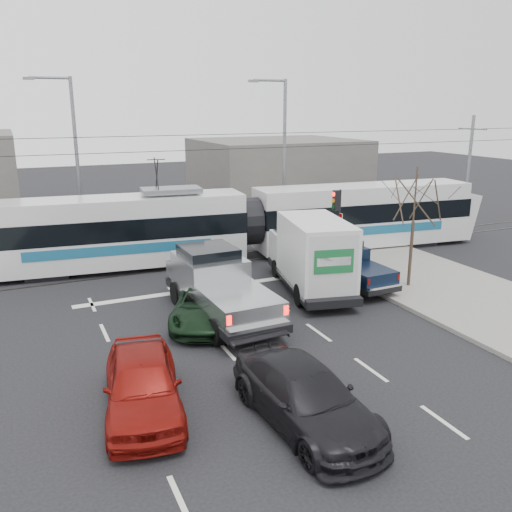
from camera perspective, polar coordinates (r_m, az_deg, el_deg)
name	(u,v)px	position (r m, az deg, el deg)	size (l,w,h in m)	color
ground	(274,341)	(18.12, 1.91, -8.93)	(120.00, 120.00, 0.00)	black
sidewalk_right	(478,300)	(23.24, 22.32, -4.33)	(6.00, 60.00, 0.15)	gray
rails	(185,264)	(26.90, -7.51, -0.80)	(60.00, 1.60, 0.03)	#33302D
building_right	(277,171)	(43.62, 2.20, 8.88)	(12.00, 10.00, 5.00)	#64605B
bare_tree	(415,200)	(23.14, 16.38, 5.66)	(2.40, 2.40, 5.00)	#47382B
traffic_signal	(337,211)	(25.81, 8.54, 4.70)	(0.44, 0.44, 3.60)	black
street_lamp_near	(282,148)	(32.38, 2.71, 11.24)	(2.38, 0.25, 9.00)	slate
street_lamp_far	(73,152)	(31.04, -18.72, 10.28)	(2.38, 0.25, 9.00)	slate
catenary	(182,185)	(26.10, -7.81, 7.38)	(60.00, 0.20, 7.00)	black
tram	(248,223)	(27.47, -0.83, 3.54)	(25.11, 5.11, 5.10)	silver
silver_pickup	(217,284)	(19.99, -4.12, -2.92)	(2.52, 6.66, 2.40)	black
box_truck	(311,255)	(22.49, 5.85, 0.10)	(3.48, 6.62, 3.15)	black
navy_pickup	(349,264)	(23.61, 9.71, -0.86)	(1.86, 4.55, 1.90)	black
green_car	(205,305)	(19.47, -5.38, -5.15)	(2.16, 4.68, 1.30)	black
red_car	(142,383)	(14.21, -11.87, -12.99)	(1.86, 4.62, 1.57)	maroon
dark_car	(305,396)	(13.55, 5.18, -14.50)	(2.04, 5.01, 1.45)	black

